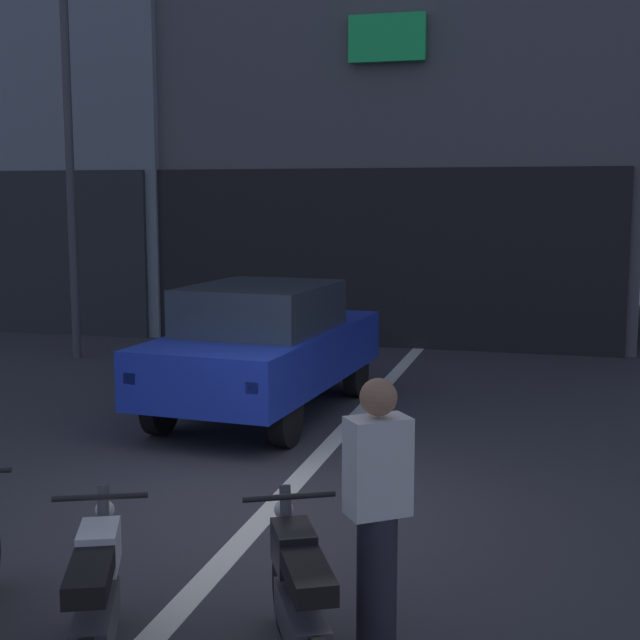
# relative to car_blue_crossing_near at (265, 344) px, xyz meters

# --- Properties ---
(ground_plane) EXTENTS (120.00, 120.00, 0.00)m
(ground_plane) POSITION_rel_car_blue_crossing_near_xyz_m (1.12, -3.26, -0.89)
(ground_plane) COLOR #333338
(lane_centre_line) EXTENTS (0.20, 18.00, 0.01)m
(lane_centre_line) POSITION_rel_car_blue_crossing_near_xyz_m (1.12, 2.74, -0.88)
(lane_centre_line) COLOR silver
(lane_centre_line) RESTS_ON ground
(car_blue_crossing_near) EXTENTS (2.06, 4.22, 1.64)m
(car_blue_crossing_near) POSITION_rel_car_blue_crossing_near_xyz_m (0.00, 0.00, 0.00)
(car_blue_crossing_near) COLOR black
(car_blue_crossing_near) RESTS_ON ground
(street_lamp) EXTENTS (0.36, 0.36, 6.40)m
(street_lamp) POSITION_rel_car_blue_crossing_near_xyz_m (-4.35, 2.94, 3.04)
(street_lamp) COLOR #47474C
(street_lamp) RESTS_ON ground
(motorcycle_white_row_left_mid) EXTENTS (0.75, 1.57, 0.98)m
(motorcycle_white_row_left_mid) POSITION_rel_car_blue_crossing_near_xyz_m (1.04, -6.06, -0.43)
(motorcycle_white_row_left_mid) COLOR black
(motorcycle_white_row_left_mid) RESTS_ON ground
(motorcycle_black_row_centre) EXTENTS (0.81, 1.53, 0.98)m
(motorcycle_black_row_centre) POSITION_rel_car_blue_crossing_near_xyz_m (2.13, -5.76, -0.43)
(motorcycle_black_row_centre) COLOR black
(motorcycle_black_row_centre) RESTS_ON ground
(person_by_motorcycles) EXTENTS (0.42, 0.39, 1.67)m
(person_by_motorcycles) POSITION_rel_car_blue_crossing_near_xyz_m (2.49, -5.36, -0.03)
(person_by_motorcycles) COLOR #23232D
(person_by_motorcycles) RESTS_ON ground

